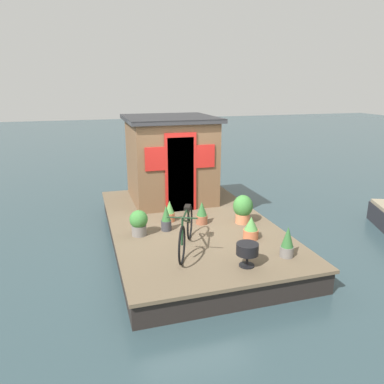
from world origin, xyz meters
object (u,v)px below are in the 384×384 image
Objects in this scene: houseboat_cabin at (170,158)px; potted_plant_fern at (202,213)px; potted_plant_rosemary at (251,228)px; potted_plant_ivy at (243,208)px; potted_plant_sage at (139,222)px; potted_plant_geranium at (287,242)px; potted_plant_mint at (170,211)px; potted_plant_thyme at (166,218)px; charcoal_grill at (247,250)px; bicycle at (186,231)px.

houseboat_cabin reaches higher than potted_plant_fern.
potted_plant_rosemary is (-1.01, -0.64, -0.02)m from potted_plant_fern.
potted_plant_ivy reaches higher than potted_plant_sage.
potted_plant_geranium is at bearing -126.12° from potted_plant_sage.
potted_plant_ivy reaches higher than potted_plant_mint.
houseboat_cabin is 2.08m from potted_plant_fern.
potted_plant_mint is at bearing -52.57° from potted_plant_sage.
potted_plant_sage is (-0.24, 1.35, 0.04)m from potted_plant_fern.
potted_plant_mint is 0.91× the size of potted_plant_sage.
potted_plant_mint is at bearing -21.05° from potted_plant_thyme.
potted_plant_thyme is (0.06, 1.63, -0.07)m from potted_plant_ivy.
potted_plant_mint is 2.44m from charcoal_grill.
potted_plant_sage is at bearing 90.77° from potted_plant_ivy.
potted_plant_geranium is (-0.87, -0.25, 0.05)m from potted_plant_rosemary.
bicycle is (-3.04, 0.46, -0.68)m from houseboat_cabin.
bicycle is 3.40× the size of potted_plant_mint.
charcoal_grill is at bearing -138.04° from bicycle.
charcoal_grill is at bearing -176.98° from potted_plant_fern.
charcoal_grill is at bearing 98.50° from potted_plant_geranium.
houseboat_cabin is at bearing 6.17° from potted_plant_fern.
houseboat_cabin reaches higher than potted_plant_rosemary.
potted_plant_ivy is at bearing -58.05° from bicycle.
bicycle is 2.86× the size of potted_plant_geranium.
potted_plant_rosemary is 1.68m from potted_plant_thyme.
bicycle is 1.14m from potted_plant_sage.
potted_plant_geranium is at bearing -154.49° from potted_plant_fern.
potted_plant_fern is 2.00m from charcoal_grill.
potted_plant_mint is (0.48, -0.18, -0.03)m from potted_plant_thyme.
potted_plant_ivy is 1.15× the size of potted_plant_thyme.
potted_plant_fern is at bearing -30.16° from bicycle.
charcoal_grill is (-3.90, -0.31, -0.76)m from houseboat_cabin.
potted_plant_rosemary is at bearing -28.59° from charcoal_grill.
potted_plant_geranium is at bearing -81.50° from charcoal_grill.
potted_plant_rosemary is at bearing 166.57° from potted_plant_ivy.
potted_plant_ivy is (-2.11, -1.04, -0.72)m from houseboat_cabin.
potted_plant_ivy is at bearing -22.17° from charcoal_grill.
potted_plant_mint is at bearing -2.11° from bicycle.
houseboat_cabin is 5.02× the size of potted_plant_rosemary.
potted_plant_rosemary is at bearing -136.99° from potted_plant_mint.
bicycle is 1.01m from potted_plant_thyme.
houseboat_cabin is 3.15m from bicycle.
charcoal_grill is at bearing -140.36° from potted_plant_sage.
bicycle is at bearing 177.89° from potted_plant_mint.
potted_plant_ivy is at bearing 2.12° from potted_plant_geranium.
houseboat_cabin reaches higher than potted_plant_mint.
potted_plant_rosemary is at bearing -84.25° from bicycle.
charcoal_grill is (-0.86, -0.77, -0.08)m from bicycle.
bicycle is 3.23× the size of potted_plant_fern.
bicycle is 3.08× the size of potted_plant_sage.
potted_plant_mint is 1.18× the size of charcoal_grill.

